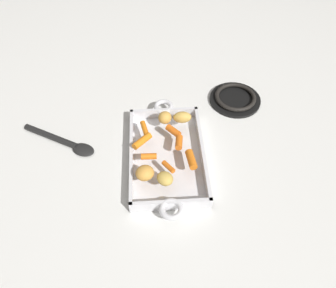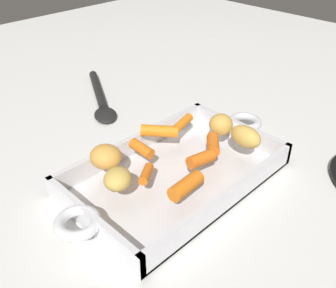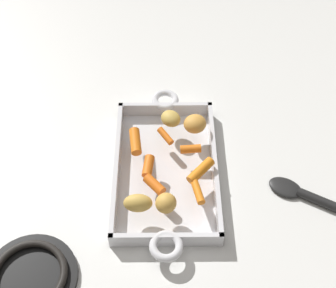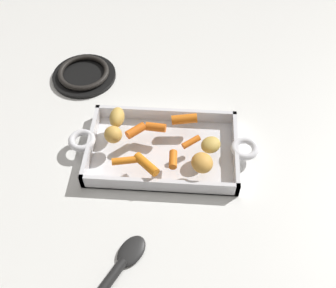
{
  "view_description": "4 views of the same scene",
  "coord_description": "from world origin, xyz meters",
  "views": [
    {
      "loc": [
        -0.63,
        0.04,
        0.82
      ],
      "look_at": [
        0.01,
        -0.0,
        0.05
      ],
      "focal_mm": 36.02,
      "sensor_mm": 36.0,
      "label": 1
    },
    {
      "loc": [
        -0.37,
        -0.35,
        0.41
      ],
      "look_at": [
        -0.01,
        0.01,
        0.07
      ],
      "focal_mm": 40.69,
      "sensor_mm": 36.0,
      "label": 2
    },
    {
      "loc": [
        0.6,
        0.0,
        0.84
      ],
      "look_at": [
        -0.03,
        0.01,
        0.07
      ],
      "focal_mm": 49.4,
      "sensor_mm": 36.0,
      "label": 3
    },
    {
      "loc": [
        -0.05,
        0.58,
        0.78
      ],
      "look_at": [
        -0.01,
        0.02,
        0.06
      ],
      "focal_mm": 42.29,
      "sensor_mm": 36.0,
      "label": 4
    }
  ],
  "objects": [
    {
      "name": "roasting_dish",
      "position": [
        0.0,
        0.0,
        0.01
      ],
      "size": [
        0.46,
        0.23,
        0.04
      ],
      "color": "silver",
      "rests_on": "ground_plane"
    },
    {
      "name": "potato_corner",
      "position": [
        0.12,
        -0.06,
        0.06
      ],
      "size": [
        0.04,
        0.06,
        0.04
      ],
      "primitive_type": "ellipsoid",
      "rotation": [
        0.0,
        0.0,
        1.56
      ],
      "color": "gold",
      "rests_on": "roasting_dish"
    },
    {
      "name": "baby_carrot_center_left",
      "position": [
        0.07,
        -0.02,
        0.05
      ],
      "size": [
        0.05,
        0.05,
        0.02
      ],
      "primitive_type": "cylinder",
      "rotation": [
        1.57,
        0.0,
        2.3
      ],
      "color": "orange",
      "rests_on": "roasting_dish"
    },
    {
      "name": "baby_carrot_northeast",
      "position": [
        0.02,
        -0.04,
        0.05
      ],
      "size": [
        0.05,
        0.03,
        0.02
      ],
      "primitive_type": "cylinder",
      "rotation": [
        1.5,
        0.0,
        4.57
      ],
      "color": "orange",
      "rests_on": "roasting_dish"
    },
    {
      "name": "baby_carrot_southwest",
      "position": [
        0.08,
        0.06,
        0.05
      ],
      "size": [
        0.07,
        0.03,
        0.02
      ],
      "primitive_type": "cylinder",
      "rotation": [
        1.61,
        0.0,
        4.93
      ],
      "color": "orange",
      "rests_on": "roasting_dish"
    },
    {
      "name": "baby_carrot_long",
      "position": [
        0.03,
        0.07,
        0.05
      ],
      "size": [
        0.06,
        0.06,
        0.03
      ],
      "primitive_type": "cylinder",
      "rotation": [
        1.64,
        0.0,
        0.81
      ],
      "color": "orange",
      "rests_on": "roasting_dish"
    },
    {
      "name": "serving_spoon",
      "position": [
        0.08,
        0.33,
        0.01
      ],
      "size": [
        0.16,
        0.25,
        0.02
      ],
      "rotation": [
        0.0,
        0.0,
        4.21
      ],
      "color": "black",
      "rests_on": "ground_plane"
    },
    {
      "name": "baby_carrot_southeast",
      "position": [
        -0.03,
        0.06,
        0.05
      ],
      "size": [
        0.02,
        0.05,
        0.02
      ],
      "primitive_type": "cylinder",
      "rotation": [
        1.63,
        0.0,
        0.03
      ],
      "color": "orange",
      "rests_on": "roasting_dish"
    },
    {
      "name": "stove_burner_rear",
      "position": [
        0.25,
        -0.26,
        0.01
      ],
      "size": [
        0.18,
        0.18,
        0.03
      ],
      "color": "black",
      "rests_on": "ground_plane"
    },
    {
      "name": "baby_carrot_northwest",
      "position": [
        -0.05,
        -0.07,
        0.05
      ],
      "size": [
        0.07,
        0.03,
        0.03
      ],
      "primitive_type": "cylinder",
      "rotation": [
        1.65,
        0.0,
        1.69
      ],
      "color": "orange",
      "rests_on": "roasting_dish"
    },
    {
      "name": "baby_carrot_center_right",
      "position": [
        -0.07,
        -0.0,
        0.05
      ],
      "size": [
        0.05,
        0.04,
        0.02
      ],
      "primitive_type": "cylinder",
      "rotation": [
        1.67,
        0.0,
        2.18
      ],
      "color": "orange",
      "rests_on": "roasting_dish"
    },
    {
      "name": "potato_near_roast",
      "position": [
        0.12,
        0.0,
        0.06
      ],
      "size": [
        0.06,
        0.06,
        0.04
      ],
      "primitive_type": "ellipsoid",
      "rotation": [
        0.0,
        0.0,
        0.81
      ],
      "color": "gold",
      "rests_on": "roasting_dish"
    },
    {
      "name": "potato_halved",
      "position": [
        -0.09,
        0.07,
        0.06
      ],
      "size": [
        0.06,
        0.07,
        0.04
      ],
      "primitive_type": "ellipsoid",
      "rotation": [
        0.0,
        0.0,
        5.04
      ],
      "color": "gold",
      "rests_on": "roasting_dish"
    },
    {
      "name": "ground_plane",
      "position": [
        0.0,
        0.0,
        0.0
      ],
      "size": [
        2.22,
        2.22,
        0.0
      ],
      "primitive_type": "plane",
      "color": "silver"
    },
    {
      "name": "potato_golden_small",
      "position": [
        -0.11,
        0.01,
        0.06
      ],
      "size": [
        0.06,
        0.06,
        0.03
      ],
      "primitive_type": "ellipsoid",
      "rotation": [
        0.0,
        0.0,
        3.86
      ],
      "color": "gold",
      "rests_on": "roasting_dish"
    }
  ]
}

